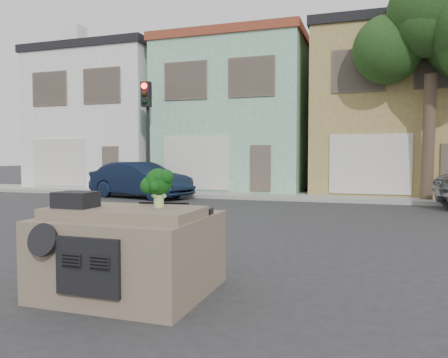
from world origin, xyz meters
The scene contains 12 objects.
ground_plane centered at (0.00, 0.00, 0.00)m, with size 120.00×120.00×0.00m, color #303033.
sidewalk centered at (0.00, 10.50, 0.07)m, with size 40.00×3.00×0.15m, color gray.
townhouse_white centered at (-11.00, 14.50, 3.77)m, with size 7.20×8.20×7.55m, color white.
townhouse_mint centered at (-3.50, 14.50, 3.77)m, with size 7.20×8.20×7.55m, color #90C6A5.
townhouse_tan centered at (4.00, 14.50, 3.77)m, with size 7.20×8.20×7.55m, color #A28B4E.
navy_sedan centered at (-6.26, 8.43, 0.00)m, with size 1.61×4.62×1.52m, color #101A32.
traffic_signal centered at (-6.50, 9.50, 2.55)m, with size 0.40×0.40×5.10m, color black.
tree_near centered at (5.00, 9.80, 4.25)m, with size 4.40×4.00×8.50m, color #1F3F17.
car_dashboard centered at (0.00, -3.00, 0.56)m, with size 2.00×1.80×1.12m, color #73624F.
instrument_hump centered at (-0.58, -3.35, 1.22)m, with size 0.48×0.38×0.20m, color black.
wiper_arm centered at (0.28, -2.62, 1.13)m, with size 0.70×0.03×0.02m, color black.
broccoli centered at (0.41, -3.01, 1.37)m, with size 0.41×0.41×0.50m, color #0B340C.
Camera 1 is at (2.91, -7.94, 1.77)m, focal length 35.00 mm.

